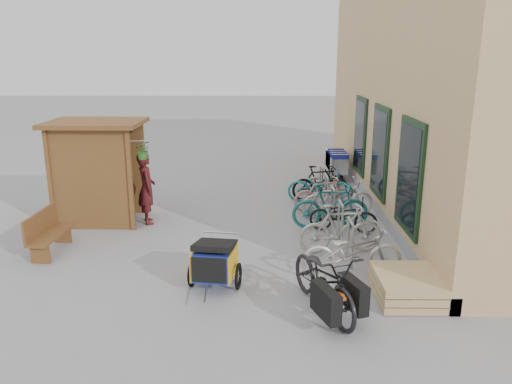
{
  "coord_description": "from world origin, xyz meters",
  "views": [
    {
      "loc": [
        0.62,
        -8.86,
        3.87
      ],
      "look_at": [
        0.5,
        1.5,
        1.0
      ],
      "focal_mm": 35.0,
      "sensor_mm": 36.0,
      "label": 1
    }
  ],
  "objects_px": {
    "child_trailer": "(215,260)",
    "bike_2": "(343,215)",
    "cargo_bike": "(325,281)",
    "bike_3": "(330,206)",
    "bike_6": "(320,186)",
    "shopping_carts": "(336,161)",
    "bike_1": "(341,229)",
    "kiosk": "(94,157)",
    "pallet_stack": "(407,286)",
    "bike_5": "(323,194)",
    "bike_7": "(320,183)",
    "person_kiosk": "(147,188)",
    "bench": "(47,232)",
    "bike_4": "(338,198)",
    "bike_0": "(352,252)"
  },
  "relations": [
    {
      "from": "person_kiosk",
      "to": "bike_5",
      "type": "relative_size",
      "value": 1.11
    },
    {
      "from": "bench",
      "to": "bike_1",
      "type": "bearing_deg",
      "value": 2.98
    },
    {
      "from": "bench",
      "to": "bike_1",
      "type": "distance_m",
      "value": 5.87
    },
    {
      "from": "bike_2",
      "to": "bike_6",
      "type": "bearing_deg",
      "value": 19.03
    },
    {
      "from": "kiosk",
      "to": "bike_7",
      "type": "bearing_deg",
      "value": 19.0
    },
    {
      "from": "bike_3",
      "to": "person_kiosk",
      "type": "bearing_deg",
      "value": 82.61
    },
    {
      "from": "bike_4",
      "to": "bike_0",
      "type": "bearing_deg",
      "value": 164.99
    },
    {
      "from": "bike_6",
      "to": "bike_7",
      "type": "relative_size",
      "value": 1.09
    },
    {
      "from": "pallet_stack",
      "to": "cargo_bike",
      "type": "distance_m",
      "value": 1.5
    },
    {
      "from": "pallet_stack",
      "to": "shopping_carts",
      "type": "bearing_deg",
      "value": 90.0
    },
    {
      "from": "bike_4",
      "to": "bike_5",
      "type": "distance_m",
      "value": 0.55
    },
    {
      "from": "bike_1",
      "to": "bike_5",
      "type": "height_order",
      "value": "bike_1"
    },
    {
      "from": "pallet_stack",
      "to": "bike_7",
      "type": "distance_m",
      "value": 5.82
    },
    {
      "from": "kiosk",
      "to": "bench",
      "type": "xyz_separation_m",
      "value": [
        -0.39,
        -1.99,
        -1.11
      ]
    },
    {
      "from": "bike_3",
      "to": "bike_6",
      "type": "bearing_deg",
      "value": -3.15
    },
    {
      "from": "pallet_stack",
      "to": "bike_5",
      "type": "xyz_separation_m",
      "value": [
        -0.82,
        4.7,
        0.25
      ]
    },
    {
      "from": "child_trailer",
      "to": "bike_2",
      "type": "relative_size",
      "value": 0.99
    },
    {
      "from": "kiosk",
      "to": "bike_1",
      "type": "xyz_separation_m",
      "value": [
        5.48,
        -1.93,
        -1.04
      ]
    },
    {
      "from": "bike_5",
      "to": "bike_7",
      "type": "bearing_deg",
      "value": -14.57
    },
    {
      "from": "shopping_carts",
      "to": "bike_5",
      "type": "xyz_separation_m",
      "value": [
        -0.82,
        -3.55,
        -0.11
      ]
    },
    {
      "from": "cargo_bike",
      "to": "bike_2",
      "type": "distance_m",
      "value": 3.72
    },
    {
      "from": "shopping_carts",
      "to": "bike_5",
      "type": "relative_size",
      "value": 1.2
    },
    {
      "from": "bike_1",
      "to": "kiosk",
      "type": "bearing_deg",
      "value": 64.37
    },
    {
      "from": "shopping_carts",
      "to": "person_kiosk",
      "type": "height_order",
      "value": "person_kiosk"
    },
    {
      "from": "kiosk",
      "to": "bike_4",
      "type": "height_order",
      "value": "kiosk"
    },
    {
      "from": "bike_7",
      "to": "person_kiosk",
      "type": "bearing_deg",
      "value": 101.05
    },
    {
      "from": "cargo_bike",
      "to": "bike_2",
      "type": "relative_size",
      "value": 1.39
    },
    {
      "from": "child_trailer",
      "to": "bike_5",
      "type": "relative_size",
      "value": 0.99
    },
    {
      "from": "shopping_carts",
      "to": "bike_4",
      "type": "distance_m",
      "value": 4.04
    },
    {
      "from": "bike_2",
      "to": "bike_6",
      "type": "height_order",
      "value": "bike_6"
    },
    {
      "from": "bike_6",
      "to": "pallet_stack",
      "type": "bearing_deg",
      "value": -165.02
    },
    {
      "from": "bike_5",
      "to": "pallet_stack",
      "type": "bearing_deg",
      "value": 177.94
    },
    {
      "from": "child_trailer",
      "to": "bike_4",
      "type": "distance_m",
      "value": 4.68
    },
    {
      "from": "child_trailer",
      "to": "bike_5",
      "type": "height_order",
      "value": "bike_5"
    },
    {
      "from": "pallet_stack",
      "to": "person_kiosk",
      "type": "distance_m",
      "value": 6.35
    },
    {
      "from": "shopping_carts",
      "to": "bike_2",
      "type": "xyz_separation_m",
      "value": [
        -0.55,
        -5.08,
        -0.17
      ]
    },
    {
      "from": "bike_1",
      "to": "bike_2",
      "type": "relative_size",
      "value": 1.12
    },
    {
      "from": "bike_6",
      "to": "bike_7",
      "type": "height_order",
      "value": "bike_7"
    },
    {
      "from": "person_kiosk",
      "to": "bike_7",
      "type": "distance_m",
      "value": 4.75
    },
    {
      "from": "kiosk",
      "to": "bike_4",
      "type": "relative_size",
      "value": 1.38
    },
    {
      "from": "person_kiosk",
      "to": "bench",
      "type": "bearing_deg",
      "value": 119.63
    },
    {
      "from": "cargo_bike",
      "to": "bike_1",
      "type": "relative_size",
      "value": 1.24
    },
    {
      "from": "bench",
      "to": "bike_7",
      "type": "distance_m",
      "value": 7.06
    },
    {
      "from": "shopping_carts",
      "to": "person_kiosk",
      "type": "xyz_separation_m",
      "value": [
        -5.07,
        -4.48,
        0.28
      ]
    },
    {
      "from": "shopping_carts",
      "to": "bike_0",
      "type": "bearing_deg",
      "value": -95.86
    },
    {
      "from": "bike_6",
      "to": "bike_1",
      "type": "bearing_deg",
      "value": -173.34
    },
    {
      "from": "bike_4",
      "to": "bike_7",
      "type": "distance_m",
      "value": 1.54
    },
    {
      "from": "child_trailer",
      "to": "bike_2",
      "type": "xyz_separation_m",
      "value": [
        2.63,
        2.78,
        -0.09
      ]
    },
    {
      "from": "bench",
      "to": "bike_0",
      "type": "xyz_separation_m",
      "value": [
        5.91,
        -1.06,
        0.04
      ]
    },
    {
      "from": "child_trailer",
      "to": "cargo_bike",
      "type": "relative_size",
      "value": 0.72
    }
  ]
}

